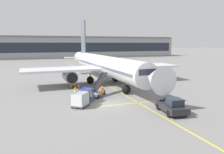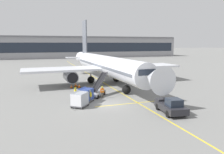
# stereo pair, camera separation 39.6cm
# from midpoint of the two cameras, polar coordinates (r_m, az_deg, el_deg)

# --- Properties ---
(ground_plane) EXTENTS (600.00, 600.00, 0.00)m
(ground_plane) POSITION_cam_midpoint_polar(r_m,az_deg,el_deg) (27.99, -0.96, -7.24)
(ground_plane) COLOR slate
(parked_airplane) EXTENTS (30.68, 39.92, 13.50)m
(parked_airplane) POSITION_cam_midpoint_polar(r_m,az_deg,el_deg) (42.19, -1.54, 3.08)
(parked_airplane) COLOR silver
(parked_airplane) RESTS_ON ground
(belt_loader) EXTENTS (4.25, 4.80, 3.28)m
(belt_loader) POSITION_cam_midpoint_polar(r_m,az_deg,el_deg) (32.29, -3.63, -3.43)
(belt_loader) COLOR #A3A8B2
(belt_loader) RESTS_ON ground
(baggage_cart_lead) EXTENTS (2.51, 2.62, 1.91)m
(baggage_cart_lead) POSITION_cam_midpoint_polar(r_m,az_deg,el_deg) (29.15, -6.59, -4.61)
(baggage_cart_lead) COLOR #515156
(baggage_cart_lead) RESTS_ON ground
(baggage_cart_second) EXTENTS (2.51, 2.62, 1.91)m
(baggage_cart_second) POSITION_cam_midpoint_polar(r_m,az_deg,el_deg) (27.04, -8.13, -5.71)
(baggage_cart_second) COLOR #515156
(baggage_cart_second) RESTS_ON ground
(pushback_tug) EXTENTS (2.66, 4.64, 1.83)m
(pushback_tug) POSITION_cam_midpoint_polar(r_m,az_deg,el_deg) (25.37, 15.61, -7.33)
(pushback_tug) COLOR #232328
(pushback_tug) RESTS_ON ground
(ground_crew_by_loader) EXTENTS (0.57, 0.27, 1.74)m
(ground_crew_by_loader) POSITION_cam_midpoint_polar(r_m,az_deg,el_deg) (30.88, -2.20, -3.80)
(ground_crew_by_loader) COLOR #514C42
(ground_crew_by_loader) RESTS_ON ground
(ground_crew_by_carts) EXTENTS (0.50, 0.41, 1.74)m
(ground_crew_by_carts) POSITION_cam_midpoint_polar(r_m,az_deg,el_deg) (28.66, -5.49, -4.83)
(ground_crew_by_carts) COLOR #514C42
(ground_crew_by_carts) RESTS_ON ground
(ground_crew_marshaller) EXTENTS (0.31, 0.56, 1.74)m
(ground_crew_marshaller) POSITION_cam_midpoint_polar(r_m,az_deg,el_deg) (30.38, -9.20, -4.12)
(ground_crew_marshaller) COLOR #333847
(ground_crew_marshaller) RESTS_ON ground
(ground_crew_wingwalker) EXTENTS (0.41, 0.49, 1.74)m
(ground_crew_wingwalker) POSITION_cam_midpoint_polar(r_m,az_deg,el_deg) (29.54, -5.73, -4.42)
(ground_crew_wingwalker) COLOR #333847
(ground_crew_wingwalker) RESTS_ON ground
(safety_cone_engine_keepout) EXTENTS (0.64, 0.64, 0.72)m
(safety_cone_engine_keepout) POSITION_cam_midpoint_polar(r_m,az_deg,el_deg) (38.78, -8.32, -2.26)
(safety_cone_engine_keepout) COLOR black
(safety_cone_engine_keepout) RESTS_ON ground
(safety_cone_wingtip) EXTENTS (0.69, 0.69, 0.77)m
(safety_cone_wingtip) POSITION_cam_midpoint_polar(r_m,az_deg,el_deg) (39.64, -9.21, -2.00)
(safety_cone_wingtip) COLOR black
(safety_cone_wingtip) RESTS_ON ground
(safety_cone_nose_mark) EXTENTS (0.53, 0.53, 0.61)m
(safety_cone_nose_mark) POSITION_cam_midpoint_polar(r_m,az_deg,el_deg) (38.72, -10.32, -2.42)
(safety_cone_nose_mark) COLOR black
(safety_cone_nose_mark) RESTS_ON ground
(apron_guidance_line_lead_in) EXTENTS (0.20, 110.00, 0.01)m
(apron_guidance_line_lead_in) POSITION_cam_midpoint_polar(r_m,az_deg,el_deg) (41.95, -1.43, -1.81)
(apron_guidance_line_lead_in) COLOR yellow
(apron_guidance_line_lead_in) RESTS_ON ground
(apron_guidance_line_stop_bar) EXTENTS (12.00, 0.20, 0.01)m
(apron_guidance_line_stop_bar) POSITION_cam_midpoint_polar(r_m,az_deg,el_deg) (29.11, 7.49, -6.67)
(apron_guidance_line_stop_bar) COLOR yellow
(apron_guidance_line_stop_bar) RESTS_ON ground
(terminal_building) EXTENTS (115.15, 18.54, 11.44)m
(terminal_building) POSITION_cam_midpoint_polar(r_m,az_deg,el_deg) (124.33, -9.18, 7.75)
(terminal_building) COLOR #939399
(terminal_building) RESTS_ON ground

